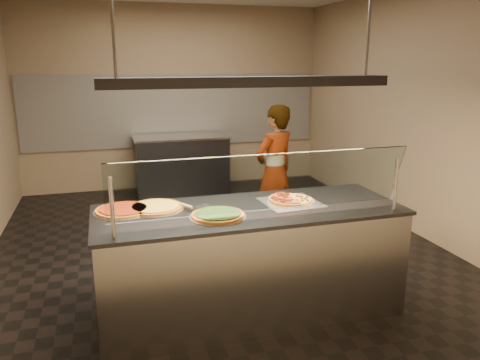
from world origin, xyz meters
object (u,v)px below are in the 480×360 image
object	(u,v)px
sneeze_guard	(264,184)
pizza_tomato	(123,210)
perforated_tray	(291,202)
half_pizza_pepperoni	(281,200)
heat_lamp_housing	(250,82)
prep_table	(181,164)
half_pizza_sausage	(301,199)
pizza_spinach	(218,215)
serving_counter	(249,260)
pizza_spatula	(194,206)
worker	(275,171)
pizza_cheese	(155,207)

from	to	relation	value
sneeze_guard	pizza_tomato	world-z (taller)	sneeze_guard
perforated_tray	half_pizza_pepperoni	xyz separation A→B (m)	(-0.09, 0.00, 0.03)
heat_lamp_housing	perforated_tray	bearing A→B (deg)	7.13
perforated_tray	prep_table	world-z (taller)	perforated_tray
half_pizza_sausage	pizza_spinach	size ratio (longest dim) A/B	0.89
serving_counter	half_pizza_sausage	distance (m)	0.69
serving_counter	pizza_spinach	size ratio (longest dim) A/B	5.65
half_pizza_sausage	pizza_spatula	size ratio (longest dim) A/B	1.53
perforated_tray	half_pizza_pepperoni	size ratio (longest dim) A/B	1.25
pizza_tomato	prep_table	bearing A→B (deg)	73.80
half_pizza_pepperoni	pizza_tomato	distance (m)	1.31
half_pizza_pepperoni	perforated_tray	bearing A→B (deg)	-0.47
half_pizza_pepperoni	worker	xyz separation A→B (m)	(0.56, 1.63, -0.16)
pizza_tomato	half_pizza_sausage	bearing A→B (deg)	-6.41
half_pizza_sausage	worker	bearing A→B (deg)	77.23
sneeze_guard	pizza_cheese	size ratio (longest dim) A/B	4.87
pizza_spatula	heat_lamp_housing	world-z (taller)	heat_lamp_housing
half_pizza_sausage	pizza_spatula	world-z (taller)	half_pizza_sausage
prep_table	sneeze_guard	bearing A→B (deg)	-91.03
serving_counter	pizza_tomato	bearing A→B (deg)	168.06
sneeze_guard	heat_lamp_housing	distance (m)	0.80
half_pizza_sausage	heat_lamp_housing	xyz separation A→B (m)	(-0.48, -0.05, 0.99)
pizza_tomato	pizza_spatula	size ratio (longest dim) A/B	1.80
serving_counter	heat_lamp_housing	world-z (taller)	heat_lamp_housing
pizza_spinach	prep_table	size ratio (longest dim) A/B	0.30
pizza_spinach	worker	distance (m)	2.16
serving_counter	perforated_tray	xyz separation A→B (m)	(0.39, 0.05, 0.47)
sneeze_guard	pizza_spinach	distance (m)	0.46
half_pizza_sausage	sneeze_guard	bearing A→B (deg)	-141.12
pizza_cheese	heat_lamp_housing	bearing A→B (deg)	-15.75
pizza_spinach	pizza_cheese	distance (m)	0.56
pizza_tomato	worker	xyz separation A→B (m)	(1.86, 1.47, -0.14)
sneeze_guard	perforated_tray	xyz separation A→B (m)	(0.39, 0.39, -0.29)
perforated_tray	heat_lamp_housing	size ratio (longest dim) A/B	0.22
half_pizza_sausage	pizza_spatula	distance (m)	0.93
pizza_spatula	worker	distance (m)	2.05
sneeze_guard	pizza_tomato	distance (m)	1.18
perforated_tray	serving_counter	bearing A→B (deg)	-172.87
half_pizza_pepperoni	pizza_spinach	size ratio (longest dim) A/B	0.89
pizza_spinach	pizza_spatula	xyz separation A→B (m)	(-0.14, 0.24, 0.01)
pizza_spatula	worker	xyz separation A→B (m)	(1.30, 1.57, -0.15)
serving_counter	pizza_cheese	size ratio (longest dim) A/B	5.38
pizza_tomato	pizza_spinach	bearing A→B (deg)	-26.51
sneeze_guard	worker	bearing A→B (deg)	67.14
prep_table	serving_counter	bearing A→B (deg)	-91.12
heat_lamp_housing	serving_counter	bearing A→B (deg)	0.00
pizza_spatula	worker	size ratio (longest dim) A/B	0.16
pizza_cheese	heat_lamp_housing	world-z (taller)	heat_lamp_housing
pizza_spinach	heat_lamp_housing	bearing A→B (deg)	24.20
perforated_tray	pizza_tomato	size ratio (longest dim) A/B	1.07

